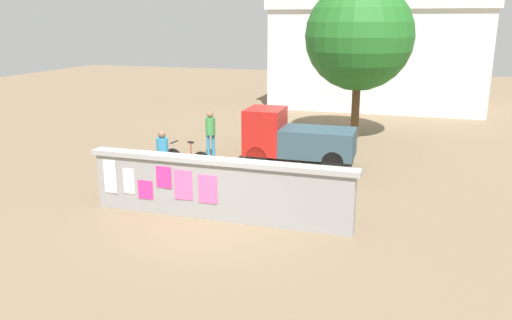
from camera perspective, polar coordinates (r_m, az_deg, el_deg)
The scene contains 10 objects.
ground at distance 19.84m, azimuth 4.36°, elevation 1.67°, with size 60.00×60.00×0.00m, color #7A664C.
poster_wall at distance 12.26m, azimuth -4.27°, elevation -3.17°, with size 6.70×0.42×1.52m.
auto_rickshaw_truck at distance 16.98m, azimuth 4.26°, elevation 2.47°, with size 3.63×1.58×1.85m.
motorcycle at distance 14.56m, azimuth -3.68°, elevation -1.48°, with size 1.87×0.70×0.87m.
bicycle_near at distance 16.55m, azimuth -7.71°, elevation 0.12°, with size 1.71×0.44×0.95m.
bicycle_far at distance 13.03m, azimuth 1.57°, elevation -3.94°, with size 1.71×0.44×0.95m.
person_walking at distance 15.03m, azimuth -10.42°, elevation 0.90°, with size 0.48×0.48×1.62m.
person_bystander at distance 17.97m, azimuth -5.13°, elevation 3.44°, with size 0.47×0.47×1.62m.
tree_roadside at distance 20.96m, azimuth 11.48°, elevation 13.39°, with size 4.26×4.26×6.21m.
building_background at distance 29.84m, azimuth 13.52°, elevation 11.47°, with size 11.41×6.44×5.74m.
Camera 1 is at (4.35, -10.79, 4.65)m, focal length 35.73 mm.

